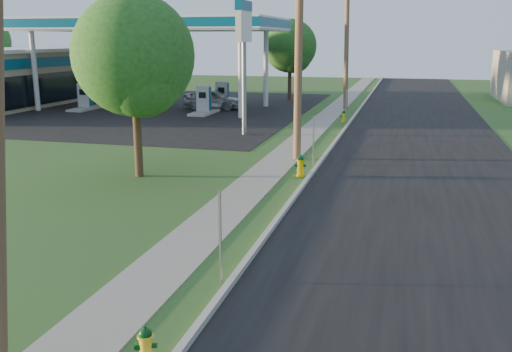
{
  "coord_description": "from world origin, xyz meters",
  "views": [
    {
      "loc": [
        3.81,
        -6.31,
        4.98
      ],
      "look_at": [
        0.0,
        8.0,
        1.4
      ],
      "focal_mm": 40.0,
      "sensor_mm": 36.0,
      "label": 1
    }
  ],
  "objects": [
    {
      "name": "forecourt",
      "position": [
        -16.0,
        32.0,
        0.01
      ],
      "size": [
        26.0,
        28.0,
        0.02
      ],
      "primitive_type": "cube",
      "color": "black",
      "rests_on": "ground"
    },
    {
      "name": "sidewalk",
      "position": [
        -1.25,
        10.0,
        0.01
      ],
      "size": [
        1.5,
        120.0,
        0.03
      ],
      "primitive_type": "cube",
      "color": "gray",
      "rests_on": "ground"
    },
    {
      "name": "sign_post_far",
      "position": [
        0.25,
        28.2,
        1.0
      ],
      "size": [
        0.05,
        0.04,
        2.0
      ],
      "primitive_type": "cube",
      "color": "gray",
      "rests_on": "ground"
    },
    {
      "name": "fuel_pump_nw",
      "position": [
        -18.5,
        30.0,
        0.72
      ],
      "size": [
        1.2,
        3.2,
        1.9
      ],
      "color": "#AAA79C",
      "rests_on": "ground"
    },
    {
      "name": "fuel_pump_se",
      "position": [
        -9.5,
        34.0,
        0.72
      ],
      "size": [
        1.2,
        3.2,
        1.9
      ],
      "color": "#AAA79C",
      "rests_on": "ground"
    },
    {
      "name": "utility_pole_mid",
      "position": [
        -0.6,
        17.0,
        4.95
      ],
      "size": [
        1.4,
        0.32,
        9.8
      ],
      "color": "brown",
      "rests_on": "ground"
    },
    {
      "name": "fuel_pump_ne",
      "position": [
        -9.5,
        30.0,
        0.72
      ],
      "size": [
        1.2,
        3.2,
        1.9
      ],
      "color": "#AAA79C",
      "rests_on": "ground"
    },
    {
      "name": "car_silver",
      "position": [
        -9.85,
        32.94,
        0.73
      ],
      "size": [
        4.31,
        1.82,
        1.45
      ],
      "primitive_type": "imported",
      "rotation": [
        0.0,
        0.0,
        1.55
      ],
      "color": "#A8ABB0",
      "rests_on": "ground"
    },
    {
      "name": "gas_canopy",
      "position": [
        -14.0,
        32.0,
        5.9
      ],
      "size": [
        18.18,
        9.18,
        6.4
      ],
      "color": "silver",
      "rests_on": "ground"
    },
    {
      "name": "utility_pole_far",
      "position": [
        -0.6,
        35.0,
        4.8
      ],
      "size": [
        1.4,
        0.32,
        9.5
      ],
      "color": "brown",
      "rests_on": "ground"
    },
    {
      "name": "sign_post_mid",
      "position": [
        0.25,
        16.0,
        1.0
      ],
      "size": [
        0.05,
        0.04,
        2.0
      ],
      "primitive_type": "cube",
      "color": "gray",
      "rests_on": "ground"
    },
    {
      "name": "curb",
      "position": [
        0.5,
        10.0,
        0.07
      ],
      "size": [
        0.15,
        120.0,
        0.15
      ],
      "primitive_type": "cube",
      "color": "#AAA79C",
      "rests_on": "ground"
    },
    {
      "name": "hydrant_mid",
      "position": [
        0.11,
        13.99,
        0.4
      ],
      "size": [
        0.42,
        0.38,
        0.82
      ],
      "color": "yellow",
      "rests_on": "ground"
    },
    {
      "name": "fuel_pump_sw",
      "position": [
        -18.5,
        34.0,
        0.72
      ],
      "size": [
        1.2,
        3.2,
        1.9
      ],
      "color": "#AAA79C",
      "rests_on": "ground"
    },
    {
      "name": "hydrant_near",
      "position": [
        0.11,
        0.93,
        0.33
      ],
      "size": [
        0.36,
        0.32,
        0.68
      ],
      "color": "yellow",
      "rests_on": "ground"
    },
    {
      "name": "convenience_store",
      "position": [
        -26.98,
        32.0,
        2.13
      ],
      "size": [
        10.4,
        22.4,
        4.25
      ],
      "color": "tan",
      "rests_on": "ground"
    },
    {
      "name": "hydrant_far",
      "position": [
        0.09,
        28.49,
        0.36
      ],
      "size": [
        0.38,
        0.34,
        0.74
      ],
      "color": "yellow",
      "rests_on": "ground"
    },
    {
      "name": "price_pylon",
      "position": [
        -4.5,
        22.5,
        5.43
      ],
      "size": [
        0.34,
        2.04,
        6.85
      ],
      "color": "gray",
      "rests_on": "ground"
    },
    {
      "name": "tree_lot",
      "position": [
        -5.65,
        40.36,
        4.23
      ],
      "size": [
        4.33,
        4.33,
        6.57
      ],
      "color": "#342818",
      "rests_on": "ground"
    },
    {
      "name": "sign_post_near",
      "position": [
        0.25,
        4.2,
        1.0
      ],
      "size": [
        0.05,
        0.04,
        2.0
      ],
      "primitive_type": "cube",
      "color": "gray",
      "rests_on": "ground"
    },
    {
      "name": "road",
      "position": [
        4.5,
        10.0,
        0.01
      ],
      "size": [
        8.0,
        120.0,
        0.02
      ],
      "primitive_type": "cube",
      "color": "black",
      "rests_on": "ground"
    },
    {
      "name": "tree_verge",
      "position": [
        -5.58,
        12.41,
        4.23
      ],
      "size": [
        4.34,
        4.34,
        6.57
      ],
      "color": "#342818",
      "rests_on": "ground"
    }
  ]
}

